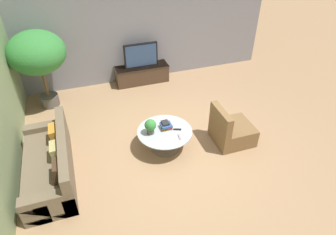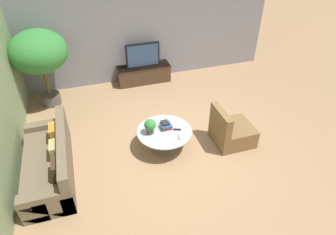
% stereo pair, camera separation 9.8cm
% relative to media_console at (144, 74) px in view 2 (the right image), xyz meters
% --- Properties ---
extents(ground_plane, '(24.00, 24.00, 0.00)m').
position_rel_media_console_xyz_m(ground_plane, '(0.06, -2.94, -0.25)').
color(ground_plane, '#9E7A56').
extents(back_wall_stone, '(7.40, 0.12, 3.00)m').
position_rel_media_console_xyz_m(back_wall_stone, '(0.06, 0.32, 1.25)').
color(back_wall_stone, gray).
rests_on(back_wall_stone, ground).
extents(media_console, '(1.50, 0.50, 0.49)m').
position_rel_media_console_xyz_m(media_console, '(0.00, 0.00, 0.00)').
color(media_console, '#473323').
rests_on(media_console, ground).
extents(television, '(0.93, 0.13, 0.67)m').
position_rel_media_console_xyz_m(television, '(0.00, -0.00, 0.56)').
color(television, black).
rests_on(television, media_console).
extents(coffee_table, '(1.13, 1.13, 0.44)m').
position_rel_media_console_xyz_m(coffee_table, '(-0.27, -2.89, 0.06)').
color(coffee_table, '#756656').
rests_on(coffee_table, ground).
extents(couch_by_wall, '(0.84, 2.14, 0.84)m').
position_rel_media_console_xyz_m(couch_by_wall, '(-2.53, -2.98, 0.03)').
color(couch_by_wall, brown).
rests_on(couch_by_wall, ground).
extents(armchair_wicker, '(0.80, 0.76, 0.86)m').
position_rel_media_console_xyz_m(armchair_wicker, '(1.13, -3.15, 0.02)').
color(armchair_wicker, brown).
rests_on(armchair_wicker, ground).
extents(potted_palm_tall, '(1.31, 1.31, 1.93)m').
position_rel_media_console_xyz_m(potted_palm_tall, '(-2.53, -0.41, 1.14)').
color(potted_palm_tall, '#514C47').
rests_on(potted_palm_tall, ground).
extents(potted_plant_tabletop, '(0.24, 0.24, 0.33)m').
position_rel_media_console_xyz_m(potted_plant_tabletop, '(-0.56, -2.87, 0.37)').
color(potted_plant_tabletop, '#514C47').
rests_on(potted_plant_tabletop, coffee_table).
extents(book_stack, '(0.24, 0.25, 0.14)m').
position_rel_media_console_xyz_m(book_stack, '(-0.21, -2.80, 0.25)').
color(book_stack, gold).
rests_on(book_stack, coffee_table).
extents(remote_black, '(0.16, 0.10, 0.02)m').
position_rel_media_console_xyz_m(remote_black, '(-0.01, -2.94, 0.19)').
color(remote_black, black).
rests_on(remote_black, coffee_table).
extents(remote_silver, '(0.06, 0.16, 0.02)m').
position_rel_media_console_xyz_m(remote_silver, '(-0.05, -3.17, 0.19)').
color(remote_silver, gray).
rests_on(remote_silver, coffee_table).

